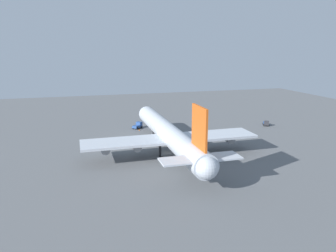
# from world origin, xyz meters

# --- Properties ---
(ground_plane) EXTENTS (266.45, 266.45, 0.00)m
(ground_plane) POSITION_xyz_m (0.00, 0.00, 0.00)
(ground_plane) COLOR slate
(cargo_airplane) EXTENTS (66.61, 52.53, 19.20)m
(cargo_airplane) POSITION_xyz_m (-0.35, 0.00, 6.30)
(cargo_airplane) COLOR silver
(cargo_airplane) RESTS_ON ground_plane
(pushback_tractor) EXTENTS (4.53, 3.51, 2.25)m
(pushback_tractor) POSITION_xyz_m (23.28, -49.62, 1.06)
(pushback_tractor) COLOR #333338
(pushback_tractor) RESTS_ON ground_plane
(cargo_loader) EXTENTS (4.54, 4.60, 2.50)m
(cargo_loader) POSITION_xyz_m (33.54, 3.07, 1.20)
(cargo_loader) COLOR #2D5193
(cargo_loader) RESTS_ON ground_plane
(safety_cone_nose) EXTENTS (0.44, 0.44, 0.62)m
(safety_cone_nose) POSITION_xyz_m (29.98, 3.15, 0.31)
(safety_cone_nose) COLOR orange
(safety_cone_nose) RESTS_ON ground_plane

